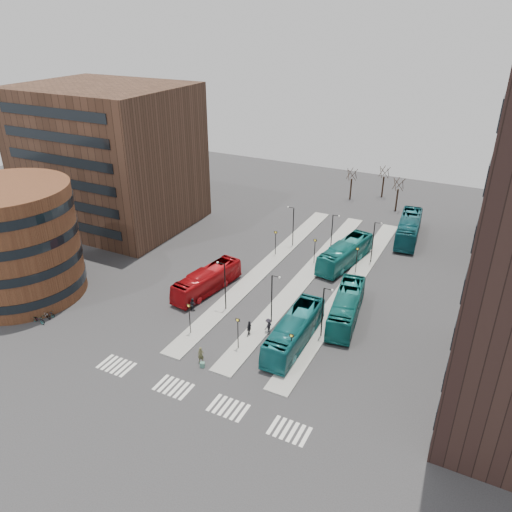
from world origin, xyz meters
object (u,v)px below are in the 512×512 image
at_px(commuter_a, 193,304).
at_px(commuter_b, 249,328).
at_px(teal_bus_b, 345,253).
at_px(bicycle_near, 38,319).
at_px(bicycle_far, 49,313).
at_px(teal_bus_a, 294,331).
at_px(red_bus, 207,281).
at_px(teal_bus_d, 409,228).
at_px(traveller, 201,355).
at_px(commuter_c, 268,326).
at_px(teal_bus_c, 346,307).
at_px(bicycle_mid, 46,315).
at_px(suitcase, 202,365).

distance_m(commuter_a, commuter_b, 8.52).
relative_size(teal_bus_b, bicycle_near, 6.31).
bearing_deg(bicycle_far, teal_bus_a, -77.09).
distance_m(red_bus, bicycle_near, 20.00).
distance_m(teal_bus_b, bicycle_far, 38.89).
bearing_deg(bicycle_near, commuter_b, -69.36).
bearing_deg(teal_bus_b, teal_bus_d, 74.06).
bearing_deg(teal_bus_a, bicycle_near, -161.78).
distance_m(red_bus, teal_bus_a, 15.09).
relative_size(commuter_a, commuter_b, 0.87).
relative_size(traveller, bicycle_far, 1.10).
distance_m(commuter_b, commuter_c, 2.17).
relative_size(teal_bus_c, commuter_b, 6.36).
relative_size(teal_bus_b, commuter_c, 6.84).
bearing_deg(bicycle_mid, commuter_b, -69.59).
bearing_deg(bicycle_far, commuter_a, -61.61).
distance_m(teal_bus_d, bicycle_near, 53.78).
distance_m(commuter_c, bicycle_far, 25.65).
xyz_separation_m(teal_bus_a, teal_bus_b, (-1.05, 20.40, 0.02)).
distance_m(commuter_a, bicycle_mid, 16.92).
bearing_deg(bicycle_mid, teal_bus_b, -40.98).
relative_size(suitcase, commuter_b, 0.31).
height_order(red_bus, teal_bus_c, teal_bus_c).
distance_m(red_bus, commuter_b, 11.04).
bearing_deg(commuter_c, red_bus, -101.63).
bearing_deg(commuter_b, suitcase, 162.87).
distance_m(suitcase, teal_bus_c, 18.02).
bearing_deg(commuter_c, teal_bus_b, -175.18).
bearing_deg(teal_bus_c, bicycle_near, -159.78).
height_order(teal_bus_b, traveller, teal_bus_b).
bearing_deg(red_bus, commuter_c, -14.29).
bearing_deg(commuter_b, red_bus, 52.80).
bearing_deg(suitcase, bicycle_mid, 161.51).
relative_size(teal_bus_b, commuter_b, 6.57).
bearing_deg(red_bus, teal_bus_a, -11.51).
xyz_separation_m(teal_bus_d, bicycle_far, (-32.47, -41.32, -1.35)).
relative_size(commuter_b, bicycle_far, 1.13).
height_order(teal_bus_c, traveller, teal_bus_c).
relative_size(teal_bus_c, bicycle_near, 6.10).
bearing_deg(commuter_a, red_bus, -59.06).
xyz_separation_m(teal_bus_c, commuter_c, (-6.76, -6.52, -0.74)).
height_order(red_bus, traveller, red_bus).
height_order(commuter_a, commuter_b, commuter_b).
height_order(red_bus, commuter_c, red_bus).
height_order(suitcase, commuter_a, commuter_a).
relative_size(teal_bus_a, bicycle_near, 6.22).
bearing_deg(teal_bus_a, teal_bus_c, 63.38).
bearing_deg(traveller, commuter_c, 44.49).
bearing_deg(traveller, bicycle_mid, 164.50).
height_order(traveller, commuter_a, traveller).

